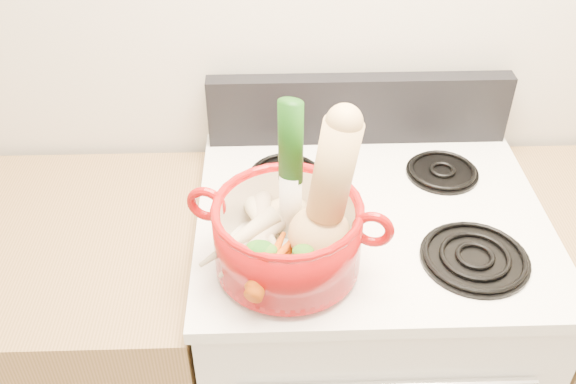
{
  "coord_description": "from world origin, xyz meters",
  "views": [
    {
      "loc": [
        -0.22,
        0.3,
        1.87
      ],
      "look_at": [
        -0.19,
        1.21,
        1.16
      ],
      "focal_mm": 40.0,
      "sensor_mm": 36.0,
      "label": 1
    }
  ],
  "objects_px": {
    "squash": "(321,193)",
    "leek": "(291,169)",
    "stove_body": "(357,351)",
    "dutch_oven": "(288,235)"
  },
  "relations": [
    {
      "from": "leek",
      "to": "squash",
      "type": "bearing_deg",
      "value": -28.98
    },
    {
      "from": "dutch_oven",
      "to": "squash",
      "type": "distance_m",
      "value": 0.13
    },
    {
      "from": "stove_body",
      "to": "dutch_oven",
      "type": "relative_size",
      "value": 3.2
    },
    {
      "from": "stove_body",
      "to": "leek",
      "type": "distance_m",
      "value": 0.73
    },
    {
      "from": "dutch_oven",
      "to": "squash",
      "type": "xyz_separation_m",
      "value": [
        0.06,
        -0.01,
        0.11
      ]
    },
    {
      "from": "squash",
      "to": "leek",
      "type": "relative_size",
      "value": 0.96
    },
    {
      "from": "stove_body",
      "to": "squash",
      "type": "height_order",
      "value": "squash"
    },
    {
      "from": "squash",
      "to": "leek",
      "type": "xyz_separation_m",
      "value": [
        -0.05,
        0.07,
        0.01
      ]
    },
    {
      "from": "stove_body",
      "to": "dutch_oven",
      "type": "bearing_deg",
      "value": -138.68
    },
    {
      "from": "stove_body",
      "to": "leek",
      "type": "bearing_deg",
      "value": -148.93
    }
  ]
}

